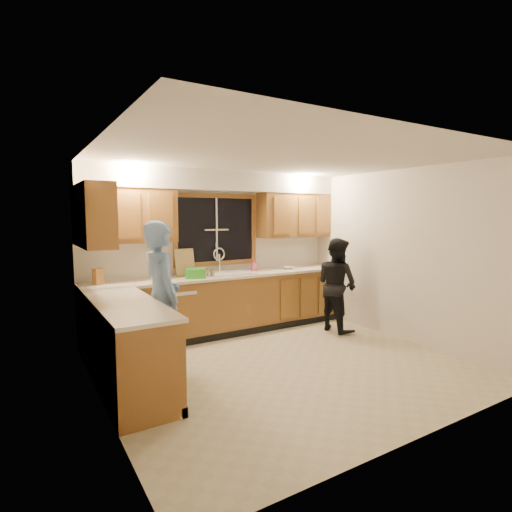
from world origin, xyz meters
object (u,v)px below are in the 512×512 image
(dishwasher, at_px, (173,314))
(soap_bottle, at_px, (254,265))
(sink, at_px, (225,278))
(knife_block, at_px, (98,276))
(bowl, at_px, (289,268))
(man, at_px, (161,298))
(woman, at_px, (337,284))
(stove, at_px, (141,363))
(dish_crate, at_px, (195,273))

(dishwasher, height_order, soap_bottle, soap_bottle)
(sink, relative_size, soap_bottle, 4.70)
(sink, bearing_deg, soap_bottle, 13.32)
(knife_block, height_order, bowl, knife_block)
(man, bearing_deg, woman, -87.84)
(stove, relative_size, soap_bottle, 4.92)
(dish_crate, bearing_deg, man, -130.34)
(bowl, bearing_deg, stove, -148.99)
(woman, height_order, dish_crate, woman)
(woman, distance_m, soap_bottle, 1.38)
(stove, height_order, woman, woman)
(soap_bottle, xyz_separation_m, bowl, (0.58, -0.17, -0.07))
(dishwasher, height_order, bowl, bowl)
(man, xyz_separation_m, knife_block, (-0.49, 1.09, 0.14))
(woman, bearing_deg, dish_crate, 68.55)
(dish_crate, xyz_separation_m, soap_bottle, (1.14, 0.22, 0.02))
(knife_block, bearing_deg, dishwasher, -27.26)
(woman, xyz_separation_m, soap_bottle, (-0.96, 0.95, 0.27))
(woman, bearing_deg, knife_block, 73.68)
(woman, relative_size, soap_bottle, 8.07)
(sink, xyz_separation_m, dish_crate, (-0.52, -0.08, 0.12))
(sink, relative_size, woman, 0.58)
(soap_bottle, bearing_deg, man, -148.67)
(sink, distance_m, knife_block, 1.85)
(stove, bearing_deg, soap_bottle, 39.21)
(dish_crate, xyz_separation_m, bowl, (1.72, 0.06, -0.04))
(dishwasher, bearing_deg, stove, -117.69)
(dishwasher, bearing_deg, woman, -18.02)
(sink, height_order, man, man)
(bowl, bearing_deg, dish_crate, -178.12)
(man, bearing_deg, dish_crate, -42.96)
(dishwasher, distance_m, man, 1.24)
(sink, bearing_deg, dishwasher, -179.01)
(sink, height_order, stove, sink)
(sink, bearing_deg, bowl, -1.08)
(stove, height_order, knife_block, knife_block)
(knife_block, bearing_deg, man, -89.51)
(dish_crate, distance_m, soap_bottle, 1.16)
(stove, height_order, dish_crate, dish_crate)
(dish_crate, bearing_deg, stove, -126.20)
(dishwasher, relative_size, dish_crate, 2.84)
(knife_block, bearing_deg, soap_bottle, -21.51)
(soap_bottle, bearing_deg, sink, -166.68)
(dish_crate, height_order, bowl, dish_crate)
(dishwasher, height_order, stove, stove)
(dishwasher, height_order, dish_crate, dish_crate)
(knife_block, bearing_deg, sink, -25.25)
(man, xyz_separation_m, dish_crate, (0.82, 0.97, 0.10))
(sink, xyz_separation_m, man, (-1.34, -1.05, 0.02))
(woman, bearing_deg, sink, 60.58)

